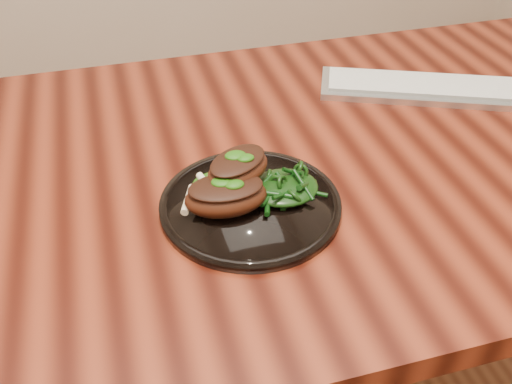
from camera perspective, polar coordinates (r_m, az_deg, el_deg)
desk at (r=0.93m, az=-0.62°, el=-0.98°), size 1.60×0.80×0.75m
plate at (r=0.78m, az=-0.57°, el=-1.26°), size 0.25×0.25×0.02m
lamb_chop_front at (r=0.75m, az=-3.08°, el=-0.31°), size 0.12×0.08×0.05m
lamb_chop_back at (r=0.77m, az=-1.88°, el=2.41°), size 0.12×0.11×0.05m
herb_smear at (r=0.81m, az=-3.68°, el=1.13°), size 0.08×0.05×0.00m
greens_heap at (r=0.78m, az=2.79°, el=0.83°), size 0.10×0.09×0.04m
keyboard at (r=1.11m, az=16.48°, el=9.98°), size 0.39×0.25×0.02m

